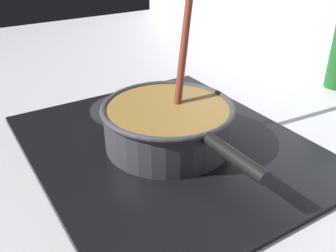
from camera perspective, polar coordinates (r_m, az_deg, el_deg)
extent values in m
cube|color=#B7B7BC|center=(0.66, -10.46, -10.07)|extent=(2.40, 1.60, 0.04)
cube|color=black|center=(0.73, 0.00, -3.06)|extent=(0.56, 0.48, 0.01)
torus|color=#592D0C|center=(0.72, 0.00, -2.38)|extent=(0.19, 0.19, 0.01)
cylinder|color=#262628|center=(0.86, -6.11, 2.56)|extent=(0.17, 0.17, 0.01)
cylinder|color=#38383D|center=(0.70, 0.00, 0.00)|extent=(0.24, 0.24, 0.08)
cylinder|color=olive|center=(0.70, 0.00, 0.29)|extent=(0.22, 0.22, 0.07)
torus|color=#38383D|center=(0.69, 0.00, 2.80)|extent=(0.25, 0.25, 0.01)
cylinder|color=black|center=(0.56, 9.89, -4.56)|extent=(0.13, 0.02, 0.02)
cylinder|color=#E5CC7A|center=(0.70, 1.37, 2.20)|extent=(0.03, 0.03, 0.01)
cylinder|color=#E5CC7A|center=(0.67, -3.62, 1.26)|extent=(0.03, 0.03, 0.01)
cylinder|color=#E5CC7A|center=(0.75, 2.73, 4.04)|extent=(0.03, 0.03, 0.01)
cylinder|color=beige|center=(0.75, -1.88, 4.19)|extent=(0.03, 0.03, 0.01)
cylinder|color=#EDD88C|center=(0.62, -1.98, -1.44)|extent=(0.03, 0.03, 0.01)
cylinder|color=#EDD88C|center=(0.73, -5.08, 3.57)|extent=(0.03, 0.03, 0.01)
cylinder|color=beige|center=(0.65, -5.32, 0.00)|extent=(0.03, 0.03, 0.01)
cylinder|color=maroon|center=(0.71, 2.62, 13.61)|extent=(0.09, 0.10, 0.27)
cube|color=brown|center=(0.70, 1.27, 2.06)|extent=(0.05, 0.05, 0.01)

